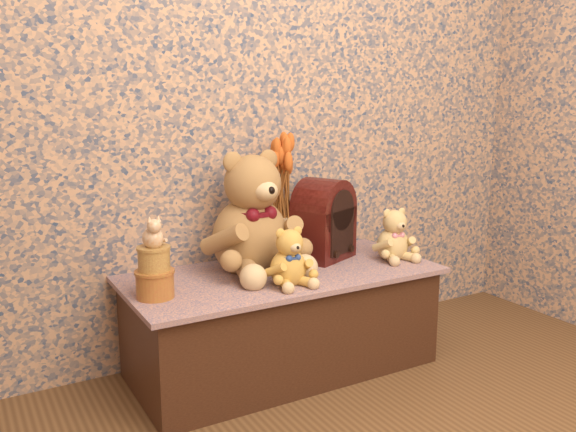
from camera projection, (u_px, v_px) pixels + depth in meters
name	position (u px, v px, depth m)	size (l,w,h in m)	color
display_shelf	(282.00, 321.00, 2.50)	(1.27, 0.60, 0.42)	#394175
teddy_large	(250.00, 207.00, 2.43)	(0.42, 0.50, 0.53)	olive
teddy_medium	(288.00, 254.00, 2.28)	(0.19, 0.22, 0.24)	gold
teddy_small	(393.00, 232.00, 2.63)	(0.19, 0.23, 0.24)	tan
cathedral_radio	(324.00, 219.00, 2.63)	(0.26, 0.18, 0.35)	#320B09
ceramic_vase	(282.00, 240.00, 2.60)	(0.11, 0.11, 0.19)	tan
dried_stalks	(282.00, 168.00, 2.53)	(0.22, 0.22, 0.43)	#CB5A20
biscuit_tin_lower	(155.00, 284.00, 2.14)	(0.13, 0.13, 0.10)	gold
biscuit_tin_upper	(154.00, 259.00, 2.12)	(0.11, 0.11, 0.09)	#D7C45E
cat_figurine	(153.00, 231.00, 2.10)	(0.09, 0.10, 0.12)	silver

